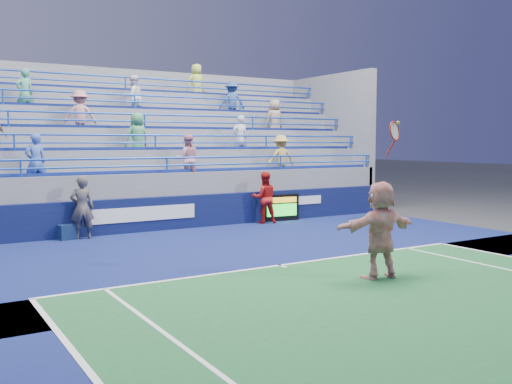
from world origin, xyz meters
TOP-DOWN VIEW (x-y plane):
  - ground at (0.00, 0.00)m, footprint 120.00×120.00m
  - sponsor_wall at (0.00, 6.50)m, footprint 18.00×0.32m
  - bleacher_stand at (-0.01, 10.27)m, footprint 18.00×5.60m
  - serve_speed_board at (4.24, 6.28)m, footprint 1.42×0.30m
  - judge_chair at (-3.39, 6.27)m, footprint 0.52×0.52m
  - tennis_player at (1.12, -2.08)m, footprint 1.96×0.79m
  - line_judge at (-2.94, 6.11)m, footprint 0.75×0.56m
  - ball_girl at (3.41, 6.11)m, footprint 1.06×0.94m

SIDE VIEW (x-z plane):
  - ground at x=0.00m, z-range 0.00..0.00m
  - judge_chair at x=-3.39m, z-range -0.14..0.66m
  - serve_speed_board at x=4.24m, z-range 0.00..0.98m
  - sponsor_wall at x=0.00m, z-range 0.00..1.10m
  - ball_girl at x=3.41m, z-range 0.00..1.82m
  - line_judge at x=-2.94m, z-range 0.00..1.88m
  - tennis_player at x=1.12m, z-range -0.62..2.69m
  - bleacher_stand at x=-0.01m, z-range -1.52..4.61m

